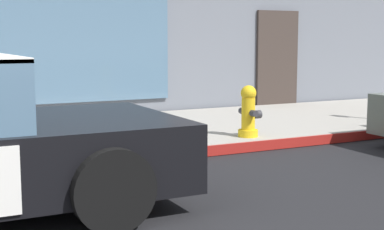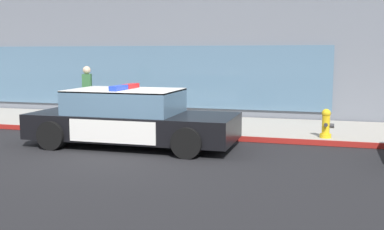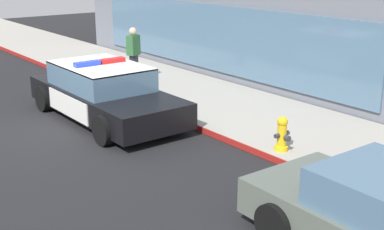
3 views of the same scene
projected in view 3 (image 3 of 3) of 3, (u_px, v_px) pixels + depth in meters
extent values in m
plane|color=black|center=(82.00, 129.00, 12.35)|extent=(48.00, 48.00, 0.00)
cube|color=#A39E93|center=(206.00, 100.00, 14.58)|extent=(48.00, 3.50, 0.15)
cube|color=maroon|center=(154.00, 111.00, 13.55)|extent=(28.80, 0.04, 0.14)
cube|color=slate|center=(210.00, 37.00, 16.70)|extent=(12.67, 0.08, 2.10)
cube|color=black|center=(106.00, 100.00, 12.97)|extent=(5.01, 1.94, 0.60)
cube|color=silver|center=(139.00, 108.00, 11.70)|extent=(1.70, 1.90, 0.05)
cube|color=silver|center=(75.00, 81.00, 14.24)|extent=(1.40, 1.90, 0.05)
cube|color=silver|center=(137.00, 93.00, 13.61)|extent=(2.10, 0.03, 0.51)
cube|color=silver|center=(68.00, 106.00, 12.47)|extent=(2.10, 0.03, 0.51)
cube|color=yellow|center=(137.00, 93.00, 13.62)|extent=(0.22, 0.01, 0.26)
cube|color=slate|center=(101.00, 76.00, 12.95)|extent=(2.61, 1.74, 0.60)
cube|color=silver|center=(100.00, 65.00, 12.86)|extent=(2.61, 1.74, 0.04)
cube|color=red|center=(112.00, 60.00, 13.04)|extent=(0.20, 0.66, 0.11)
cube|color=blue|center=(87.00, 64.00, 12.64)|extent=(0.20, 0.66, 0.11)
cylinder|color=black|center=(175.00, 114.00, 12.33)|extent=(0.68, 0.22, 0.68)
cylinder|color=black|center=(103.00, 130.00, 11.20)|extent=(0.68, 0.22, 0.68)
cylinder|color=black|center=(108.00, 88.00, 14.83)|extent=(0.68, 0.22, 0.68)
cylinder|color=black|center=(44.00, 99.00, 13.70)|extent=(0.68, 0.22, 0.68)
cylinder|color=gold|center=(281.00, 148.00, 10.56)|extent=(0.28, 0.28, 0.10)
cylinder|color=gold|center=(282.00, 135.00, 10.48)|extent=(0.19, 0.19, 0.45)
sphere|color=gold|center=(283.00, 122.00, 10.39)|extent=(0.22, 0.22, 0.22)
cylinder|color=#333338|center=(283.00, 118.00, 10.37)|extent=(0.06, 0.06, 0.05)
cylinder|color=#333338|center=(277.00, 136.00, 10.38)|extent=(0.09, 0.10, 0.09)
cylinder|color=#333338|center=(287.00, 133.00, 10.55)|extent=(0.09, 0.10, 0.09)
cylinder|color=#333338|center=(287.00, 138.00, 10.37)|extent=(0.10, 0.12, 0.12)
cylinder|color=black|center=(354.00, 191.00, 8.34)|extent=(0.64, 0.21, 0.64)
cylinder|color=black|center=(274.00, 225.00, 7.31)|extent=(0.64, 0.21, 0.64)
cylinder|color=#23232D|center=(134.00, 68.00, 16.27)|extent=(0.28, 0.28, 0.85)
cube|color=#336638|center=(133.00, 45.00, 16.05)|extent=(0.39, 0.47, 0.62)
sphere|color=beige|center=(133.00, 31.00, 15.92)|extent=(0.24, 0.24, 0.24)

